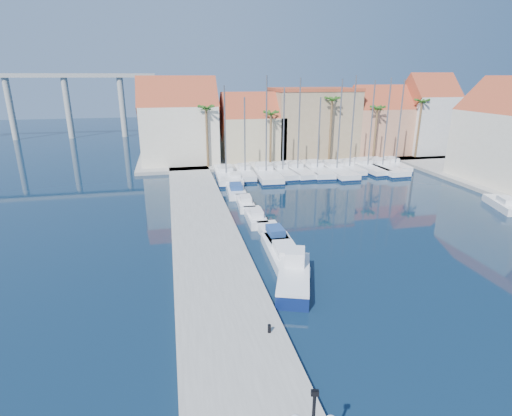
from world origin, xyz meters
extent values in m
plane|color=black|center=(0.00, 0.00, 0.00)|extent=(260.00, 260.00, 0.00)
cube|color=gray|center=(-9.00, 13.50, 0.25)|extent=(6.00, 77.00, 0.50)
cube|color=gray|center=(10.00, 48.00, 0.25)|extent=(54.00, 16.00, 0.50)
cube|color=black|center=(-7.81, -10.15, 4.82)|extent=(0.27, 0.19, 0.18)
cylinder|color=black|center=(-6.93, -1.11, 0.74)|extent=(0.19, 0.19, 0.48)
cube|color=#0D1C4E|center=(-3.83, 4.30, 0.47)|extent=(4.10, 6.67, 0.95)
cube|color=white|center=(-3.83, 4.30, 1.06)|extent=(4.10, 6.67, 0.21)
cube|color=white|center=(-3.41, 5.49, 1.64)|extent=(1.86, 2.05, 1.16)
cube|color=white|center=(-3.29, 8.87, 0.40)|extent=(2.67, 7.42, 0.80)
cube|color=white|center=(-3.32, 8.14, 1.10)|extent=(1.75, 2.64, 0.60)
cube|color=white|center=(-3.10, 12.69, 0.40)|extent=(1.93, 5.82, 0.80)
cube|color=navy|center=(-3.09, 12.11, 1.10)|extent=(1.33, 2.05, 0.60)
cube|color=white|center=(-3.69, 17.69, 0.40)|extent=(1.90, 5.37, 0.80)
cube|color=white|center=(-3.71, 17.16, 1.10)|extent=(1.26, 1.90, 0.60)
cube|color=white|center=(-3.82, 22.51, 0.40)|extent=(1.98, 5.24, 0.80)
cube|color=white|center=(-3.85, 22.00, 1.10)|extent=(1.27, 1.87, 0.60)
cube|color=white|center=(-4.00, 28.03, 0.40)|extent=(2.51, 6.63, 0.80)
cube|color=navy|center=(-4.04, 27.38, 1.10)|extent=(1.60, 2.37, 0.60)
cube|color=white|center=(-3.14, 33.65, 0.40)|extent=(2.48, 6.24, 0.80)
cube|color=white|center=(-3.19, 33.05, 1.10)|extent=(1.55, 2.25, 0.60)
cube|color=white|center=(-3.93, 38.59, 0.40)|extent=(2.15, 5.95, 0.80)
cube|color=white|center=(-3.96, 38.00, 1.10)|extent=(1.41, 2.11, 0.60)
cube|color=white|center=(24.00, 15.96, 0.40)|extent=(3.48, 6.16, 0.80)
cube|color=white|center=(23.83, 15.40, 1.10)|extent=(1.85, 2.35, 0.60)
cube|color=white|center=(-4.12, 35.61, 0.50)|extent=(3.19, 10.73, 1.00)
cube|color=#0D1E41|center=(-4.12, 35.61, 0.18)|extent=(3.25, 10.80, 0.28)
cube|color=white|center=(-4.08, 36.67, 1.30)|extent=(2.06, 3.26, 0.60)
cylinder|color=slate|center=(-4.14, 35.08, 6.88)|extent=(0.20, 0.20, 11.76)
cube|color=white|center=(-1.26, 36.38, 0.50)|extent=(2.69, 8.74, 1.00)
cube|color=#0D1E41|center=(-1.26, 36.38, 0.18)|extent=(2.75, 8.80, 0.28)
cube|color=white|center=(-1.21, 37.24, 1.30)|extent=(1.70, 2.67, 0.60)
cylinder|color=slate|center=(-1.28, 35.95, 6.10)|extent=(0.20, 0.20, 10.20)
cube|color=white|center=(1.68, 35.83, 0.50)|extent=(3.59, 11.92, 1.00)
cube|color=#0D1E41|center=(1.68, 35.83, 0.18)|extent=(3.66, 11.98, 0.28)
cube|color=white|center=(1.73, 37.01, 1.30)|extent=(2.30, 3.63, 0.60)
cylinder|color=slate|center=(1.65, 35.24, 7.52)|extent=(0.20, 0.20, 13.04)
cube|color=white|center=(4.23, 36.10, 0.50)|extent=(2.97, 9.36, 1.00)
cube|color=#0D1E41|center=(4.23, 36.10, 0.18)|extent=(3.03, 9.42, 0.28)
cube|color=white|center=(4.17, 37.02, 1.30)|extent=(1.85, 2.87, 0.60)
cylinder|color=slate|center=(4.26, 35.64, 6.72)|extent=(0.20, 0.20, 11.43)
cube|color=white|center=(6.57, 36.34, 0.50)|extent=(3.29, 10.21, 1.00)
cube|color=#0D1E41|center=(6.57, 36.34, 0.18)|extent=(3.35, 10.27, 0.28)
cube|color=white|center=(6.50, 37.35, 1.30)|extent=(2.03, 3.13, 0.60)
cylinder|color=slate|center=(6.60, 35.84, 7.36)|extent=(0.20, 0.20, 12.73)
cube|color=white|center=(9.69, 36.30, 0.50)|extent=(3.57, 10.83, 1.00)
cube|color=#0D1E41|center=(9.69, 36.30, 0.18)|extent=(3.63, 10.90, 0.28)
cube|color=white|center=(9.77, 37.36, 1.30)|extent=(2.18, 3.33, 0.60)
cylinder|color=slate|center=(9.65, 35.77, 6.04)|extent=(0.20, 0.20, 10.08)
cube|color=white|center=(12.32, 35.33, 0.50)|extent=(3.05, 11.12, 1.00)
cube|color=#0D1E41|center=(12.32, 35.33, 0.18)|extent=(3.11, 11.18, 0.28)
cube|color=white|center=(12.30, 36.44, 1.30)|extent=(2.07, 3.35, 0.60)
cylinder|color=slate|center=(12.33, 34.78, 7.29)|extent=(0.20, 0.20, 12.58)
cube|color=white|center=(14.80, 36.13, 0.50)|extent=(2.24, 8.34, 1.00)
cube|color=#0D1E41|center=(14.80, 36.13, 0.18)|extent=(2.30, 8.40, 0.28)
cube|color=white|center=(14.79, 36.96, 1.30)|extent=(1.54, 2.51, 0.60)
cylinder|color=slate|center=(14.80, 35.71, 7.52)|extent=(0.20, 0.20, 13.04)
cube|color=white|center=(17.80, 36.29, 0.50)|extent=(3.34, 10.13, 1.00)
cube|color=#0D1E41|center=(17.80, 36.29, 0.18)|extent=(3.41, 10.20, 0.28)
cube|color=white|center=(17.72, 37.28, 1.30)|extent=(2.04, 3.12, 0.60)
cylinder|color=slate|center=(17.83, 35.79, 7.19)|extent=(0.20, 0.20, 12.38)
cube|color=white|center=(20.07, 35.94, 0.50)|extent=(3.40, 11.82, 1.00)
cube|color=#0D1E41|center=(20.07, 35.94, 0.18)|extent=(3.46, 11.89, 0.28)
cube|color=white|center=(20.03, 37.11, 1.30)|extent=(2.24, 3.58, 0.60)
cylinder|color=slate|center=(20.08, 35.35, 7.34)|extent=(0.20, 0.20, 12.69)
cube|color=white|center=(22.79, 36.66, 0.50)|extent=(2.59, 8.17, 1.00)
cube|color=#0D1E41|center=(22.79, 36.66, 0.18)|extent=(2.65, 8.24, 0.28)
cube|color=white|center=(22.84, 37.47, 1.30)|extent=(1.61, 2.50, 0.60)
cylinder|color=slate|center=(22.77, 36.26, 7.27)|extent=(0.20, 0.20, 12.54)
cube|color=beige|center=(-10.00, 47.00, 5.00)|extent=(12.00, 9.00, 9.00)
cube|color=#984121|center=(-10.00, 47.00, 9.50)|extent=(12.30, 9.00, 9.00)
cube|color=#C4B38A|center=(2.00, 47.00, 4.00)|extent=(10.00, 8.00, 7.00)
cube|color=#984121|center=(2.00, 47.00, 7.50)|extent=(10.30, 8.00, 8.00)
cube|color=#99815E|center=(13.00, 48.00, 6.00)|extent=(14.00, 10.00, 11.00)
cube|color=#984121|center=(13.00, 48.00, 11.75)|extent=(14.20, 10.20, 0.50)
cube|color=tan|center=(25.00, 47.00, 4.50)|extent=(10.00, 8.00, 8.00)
cube|color=#984121|center=(25.00, 47.00, 8.50)|extent=(10.30, 8.00, 8.00)
cube|color=silver|center=(34.00, 46.00, 5.50)|extent=(8.00, 8.00, 10.00)
cube|color=#984121|center=(34.00, 46.00, 10.50)|extent=(8.30, 8.00, 8.00)
cylinder|color=brown|center=(-6.00, 42.00, 5.00)|extent=(0.36, 0.36, 9.00)
sphere|color=#275718|center=(-6.00, 42.00, 9.35)|extent=(2.60, 2.60, 2.60)
cylinder|color=brown|center=(4.00, 42.00, 4.50)|extent=(0.36, 0.36, 8.00)
sphere|color=#275718|center=(4.00, 42.00, 8.35)|extent=(2.60, 2.60, 2.60)
cylinder|color=brown|center=(14.00, 42.00, 5.50)|extent=(0.36, 0.36, 10.00)
sphere|color=#275718|center=(14.00, 42.00, 10.35)|extent=(2.60, 2.60, 2.60)
cylinder|color=brown|center=(22.00, 42.00, 4.75)|extent=(0.36, 0.36, 8.50)
sphere|color=#275718|center=(22.00, 42.00, 8.85)|extent=(2.60, 2.60, 2.60)
cylinder|color=brown|center=(30.00, 42.00, 5.25)|extent=(0.36, 0.36, 9.50)
sphere|color=#275718|center=(30.00, 42.00, 9.85)|extent=(2.60, 2.60, 2.60)
cube|color=#9E9E99|center=(-38.00, 82.00, 14.00)|extent=(48.00, 2.20, 0.90)
cylinder|color=#9E9E99|center=(-46.00, 82.00, 7.00)|extent=(1.40, 1.40, 14.00)
cylinder|color=#9E9E99|center=(-34.00, 82.00, 7.00)|extent=(1.40, 1.40, 14.00)
cylinder|color=#9E9E99|center=(-22.00, 82.00, 7.00)|extent=(1.40, 1.40, 14.00)
camera|label=1|loc=(-11.61, -19.28, 13.98)|focal=28.00mm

